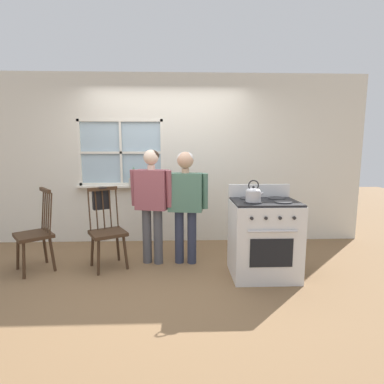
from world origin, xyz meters
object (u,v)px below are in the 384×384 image
Objects in this scene: stove at (264,237)px; chair_by_window at (107,232)px; chair_near_wall at (36,234)px; person_elderly_left at (152,196)px; kettle at (253,194)px; potted_plant at (133,179)px; person_teen_center at (185,196)px; handbag at (101,199)px.

chair_by_window is at bearing 170.77° from stove.
person_elderly_left is at bearing 59.08° from chair_near_wall.
person_elderly_left is 6.15× the size of kettle.
potted_plant is at bearing 137.04° from kettle.
kettle is at bearing -142.79° from stove.
chair_by_window is 0.68× the size of person_elderly_left.
person_elderly_left is at bearing -67.32° from potted_plant.
person_teen_center reaches higher than stove.
person_teen_center is 4.86× the size of handbag.
person_teen_center reaches higher than potted_plant.
person_elderly_left is (0.57, 0.12, 0.45)m from chair_by_window.
handbag is (-0.30, -0.82, -0.18)m from potted_plant.
potted_plant is (0.19, 1.03, 0.58)m from chair_by_window.
chair_by_window is 0.96× the size of stove.
stove is at bearing -15.95° from person_teen_center.
chair_near_wall is 2.73m from kettle.
handbag is (-1.88, 0.65, -0.16)m from kettle.
person_teen_center is 1.23m from potted_plant.
chair_near_wall is 0.70× the size of person_teen_center.
chair_by_window is at bearing -153.58° from person_elderly_left.
person_teen_center is 1.12m from stove.
potted_plant is at bearing 142.61° from stove.
person_teen_center is at bearing 155.48° from stove.
person_teen_center is (1.01, 0.11, 0.45)m from chair_by_window.
potted_plant is 0.89m from handbag.
stove is 4.39× the size of kettle.
person_elderly_left is (1.45, 0.19, 0.45)m from chair_near_wall.
person_teen_center is 1.38× the size of stove.
person_teen_center is 1.13m from handbag.
handbag is (-2.06, 0.52, 0.39)m from stove.
stove is (1.38, -0.44, -0.44)m from person_elderly_left.
stove is 0.59m from kettle.
person_elderly_left is at bearing -16.94° from chair_by_window.
stove reaches higher than chair_by_window.
chair_near_wall is 4.20× the size of kettle.
kettle reaches higher than handbag.
person_teen_center is (0.44, -0.01, -0.00)m from person_elderly_left.
chair_by_window is 3.18× the size of potted_plant.
person_elderly_left is 0.99m from potted_plant.
person_elderly_left is 0.44m from person_teen_center.
chair_by_window is 0.74m from person_elderly_left.
chair_by_window and chair_near_wall have the same top height.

